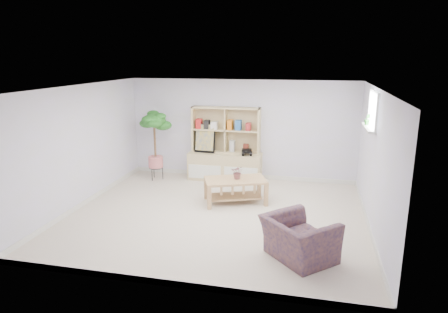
% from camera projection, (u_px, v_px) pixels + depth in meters
% --- Properties ---
extents(floor, '(5.50, 5.00, 0.01)m').
position_uv_depth(floor, '(217.00, 215.00, 7.58)').
color(floor, '#BFB09D').
rests_on(floor, ground).
extents(ceiling, '(5.50, 5.00, 0.01)m').
position_uv_depth(ceiling, '(216.00, 87.00, 6.99)').
color(ceiling, white).
rests_on(ceiling, walls).
extents(walls, '(5.51, 5.01, 2.40)m').
position_uv_depth(walls, '(217.00, 154.00, 7.29)').
color(walls, silver).
rests_on(walls, floor).
extents(baseboard, '(5.50, 5.00, 0.10)m').
position_uv_depth(baseboard, '(217.00, 212.00, 7.57)').
color(baseboard, silver).
rests_on(baseboard, floor).
extents(window, '(0.10, 0.98, 0.68)m').
position_uv_depth(window, '(374.00, 110.00, 7.07)').
color(window, silver).
rests_on(window, walls).
extents(window_sill, '(0.14, 1.00, 0.04)m').
position_uv_depth(window_sill, '(369.00, 128.00, 7.16)').
color(window_sill, silver).
rests_on(window_sill, walls).
extents(storage_unit, '(1.76, 0.59, 1.76)m').
position_uv_depth(storage_unit, '(225.00, 144.00, 9.56)').
color(storage_unit, '#D3BE7C').
rests_on(storage_unit, floor).
extents(poster, '(0.52, 0.16, 0.70)m').
position_uv_depth(poster, '(205.00, 138.00, 9.60)').
color(poster, yellow).
rests_on(poster, storage_unit).
extents(toy_truck, '(0.37, 0.29, 0.18)m').
position_uv_depth(toy_truck, '(247.00, 152.00, 9.37)').
color(toy_truck, black).
rests_on(toy_truck, storage_unit).
extents(coffee_table, '(1.38, 1.07, 0.50)m').
position_uv_depth(coffee_table, '(235.00, 191.00, 8.18)').
color(coffee_table, tan).
rests_on(coffee_table, floor).
extents(table_plant, '(0.27, 0.23, 0.28)m').
position_uv_depth(table_plant, '(238.00, 172.00, 8.10)').
color(table_plant, '#2E7239').
rests_on(table_plant, coffee_table).
extents(floor_tree, '(0.74, 0.74, 1.68)m').
position_uv_depth(floor_tree, '(155.00, 146.00, 9.58)').
color(floor_tree, '#236D2B').
rests_on(floor_tree, floor).
extents(armchair, '(1.28, 1.29, 0.72)m').
position_uv_depth(armchair, '(299.00, 236.00, 5.87)').
color(armchair, '#1E1C45').
rests_on(armchair, floor).
extents(sill_plant, '(0.12, 0.10, 0.21)m').
position_uv_depth(sill_plant, '(368.00, 119.00, 7.34)').
color(sill_plant, '#236D2B').
rests_on(sill_plant, window_sill).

